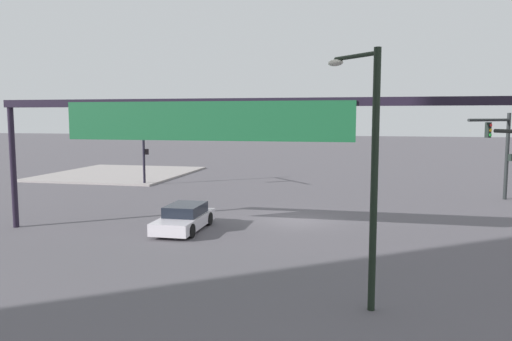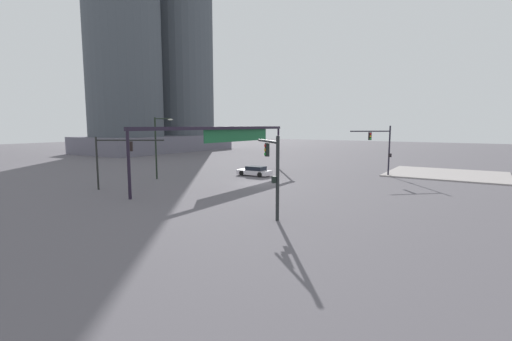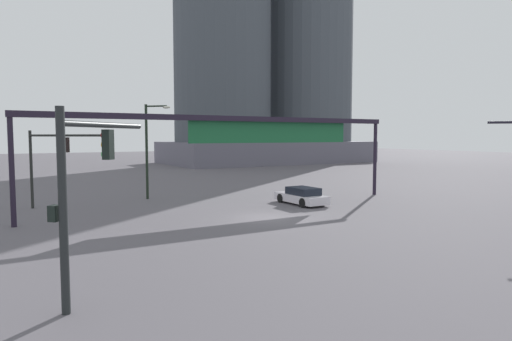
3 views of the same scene
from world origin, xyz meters
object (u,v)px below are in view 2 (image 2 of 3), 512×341
(traffic_signal_cross_street, at_px, (115,152))
(streetlamp_curved_arm, at_px, (158,143))
(sedan_car_approaching, at_px, (255,171))
(traffic_signal_opposite_side, at_px, (381,144))
(traffic_signal_near_corner, at_px, (273,164))

(traffic_signal_cross_street, distance_m, streetlamp_curved_arm, 7.41)
(traffic_signal_cross_street, distance_m, sedan_car_approaching, 17.06)
(traffic_signal_cross_street, relative_size, streetlamp_curved_arm, 0.79)
(traffic_signal_opposite_side, height_order, streetlamp_curved_arm, streetlamp_curved_arm)
(traffic_signal_opposite_side, distance_m, streetlamp_curved_arm, 26.98)
(traffic_signal_opposite_side, height_order, sedan_car_approaching, traffic_signal_opposite_side)
(traffic_signal_near_corner, distance_m, streetlamp_curved_arm, 21.82)
(traffic_signal_opposite_side, distance_m, sedan_car_approaching, 15.98)
(sedan_car_approaching, bearing_deg, traffic_signal_cross_street, 67.93)
(streetlamp_curved_arm, distance_m, sedan_car_approaching, 12.18)
(traffic_signal_cross_street, relative_size, sedan_car_approaching, 1.30)
(traffic_signal_cross_street, height_order, streetlamp_curved_arm, streetlamp_curved_arm)
(traffic_signal_near_corner, bearing_deg, streetlamp_curved_arm, 20.09)
(traffic_signal_near_corner, height_order, traffic_signal_opposite_side, traffic_signal_opposite_side)
(traffic_signal_opposite_side, relative_size, sedan_car_approaching, 1.44)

